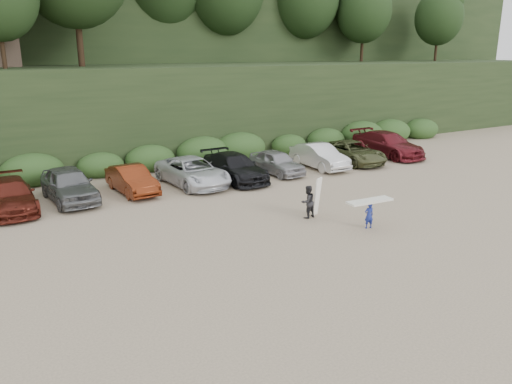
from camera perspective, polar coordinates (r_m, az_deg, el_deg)
ground at (r=19.68m, az=8.14°, el=-5.12°), size 120.00×120.00×0.00m
hillside_backdrop at (r=51.67m, az=-18.62°, el=19.79°), size 90.00×41.50×28.00m
parked_cars at (r=26.50m, az=-10.05°, el=2.00°), size 34.46×6.12×1.64m
child_surfer at (r=20.70m, az=12.83°, el=-1.91°), size 2.03×0.67×1.20m
adult_surfer at (r=21.62m, az=6.02°, el=-1.07°), size 1.21×0.64×1.70m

